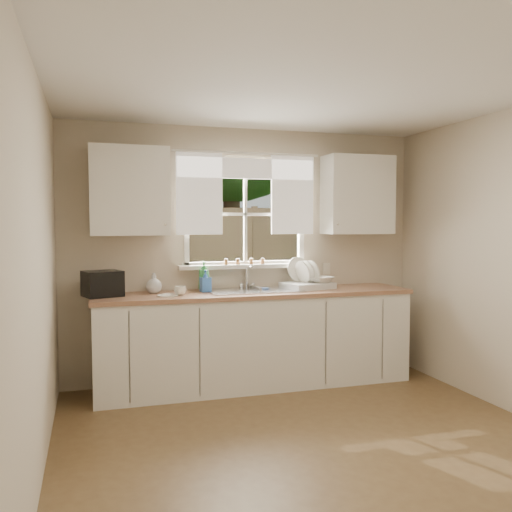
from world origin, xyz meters
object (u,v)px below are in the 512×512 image
object	(u,v)px
dish_rack	(307,282)
soap_bottle_a	(204,276)
black_appliance	(103,284)
cup	(180,291)

from	to	relation	value
dish_rack	soap_bottle_a	world-z (taller)	dish_rack
dish_rack	black_appliance	world-z (taller)	dish_rack
cup	black_appliance	world-z (taller)	black_appliance
cup	black_appliance	bearing A→B (deg)	178.03
dish_rack	cup	world-z (taller)	dish_rack
soap_bottle_a	cup	xyz separation A→B (m)	(-0.27, -0.25, -0.10)
soap_bottle_a	black_appliance	size ratio (longest dim) A/B	0.92
soap_bottle_a	black_appliance	world-z (taller)	soap_bottle_a
cup	black_appliance	xyz separation A→B (m)	(-0.67, 0.13, 0.07)
dish_rack	cup	distance (m)	1.30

